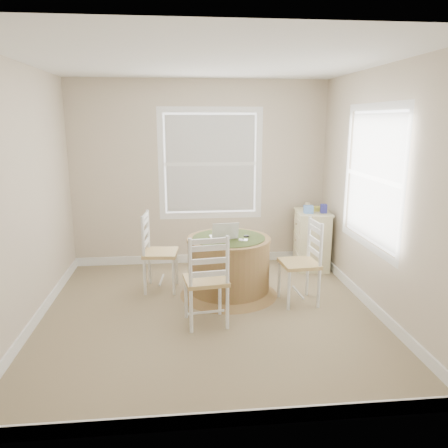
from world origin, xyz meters
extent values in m
cube|color=#8E795A|center=(0.00, 0.00, -0.01)|extent=(3.60, 3.60, 0.02)
cube|color=white|center=(0.00, 0.00, 2.61)|extent=(3.60, 3.60, 0.02)
cube|color=beige|center=(0.00, 1.81, 1.30)|extent=(3.60, 0.02, 2.60)
cube|color=beige|center=(0.00, -1.81, 1.30)|extent=(3.60, 0.02, 2.60)
cube|color=beige|center=(-1.81, 0.00, 1.30)|extent=(0.02, 3.60, 2.60)
cube|color=beige|center=(1.81, 0.00, 1.30)|extent=(0.02, 3.60, 2.60)
cube|color=white|center=(0.00, 1.79, 0.06)|extent=(3.60, 0.02, 0.12)
cube|color=white|center=(0.00, -1.79, 0.06)|extent=(3.60, 0.02, 0.12)
cube|color=white|center=(-1.79, 0.00, 0.06)|extent=(0.02, 3.60, 0.12)
cube|color=white|center=(1.79, 0.00, 0.06)|extent=(0.02, 3.60, 0.12)
cylinder|color=brown|center=(0.27, 0.55, 0.38)|extent=(0.97, 0.97, 0.63)
cone|color=brown|center=(0.27, 0.55, 0.03)|extent=(1.17, 1.17, 0.07)
cylinder|color=brown|center=(0.27, 0.55, 0.69)|extent=(0.99, 0.99, 0.03)
cylinder|color=#445424|center=(0.27, 0.55, 0.70)|extent=(0.85, 0.85, 0.01)
cone|color=#445424|center=(0.27, 0.55, 0.65)|extent=(0.95, 0.95, 0.10)
cube|color=white|center=(0.21, 0.57, 0.71)|extent=(0.32, 0.24, 0.02)
cube|color=silver|center=(0.21, 0.57, 0.72)|extent=(0.26, 0.14, 0.00)
cube|color=black|center=(0.22, 0.44, 0.81)|extent=(0.31, 0.09, 0.20)
ellipsoid|color=white|center=(0.39, 0.41, 0.71)|extent=(0.07, 0.10, 0.03)
cube|color=#B7BABF|center=(0.45, 0.41, 0.70)|extent=(0.06, 0.10, 0.02)
cube|color=black|center=(0.48, 0.56, 0.71)|extent=(0.07, 0.06, 0.02)
cube|color=beige|center=(1.55, 1.41, 0.40)|extent=(0.49, 0.63, 0.79)
cube|color=beige|center=(1.55, 1.41, 0.80)|extent=(0.52, 0.66, 0.02)
cube|color=beige|center=(1.32, 1.43, 0.16)|extent=(0.07, 0.49, 0.17)
cube|color=beige|center=(1.32, 1.43, 0.40)|extent=(0.07, 0.49, 0.17)
cube|color=beige|center=(1.32, 1.43, 0.64)|extent=(0.07, 0.49, 0.17)
cube|color=#6190DD|center=(1.44, 1.30, 0.87)|extent=(0.13, 0.13, 0.10)
cube|color=#CEC848|center=(1.59, 1.44, 0.85)|extent=(0.16, 0.12, 0.06)
cube|color=#303090|center=(1.66, 1.28, 0.88)|extent=(0.09, 0.09, 0.12)
cylinder|color=beige|center=(1.51, 1.58, 0.86)|extent=(0.07, 0.07, 0.09)
camera|label=1|loc=(-0.29, -4.37, 2.06)|focal=35.00mm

